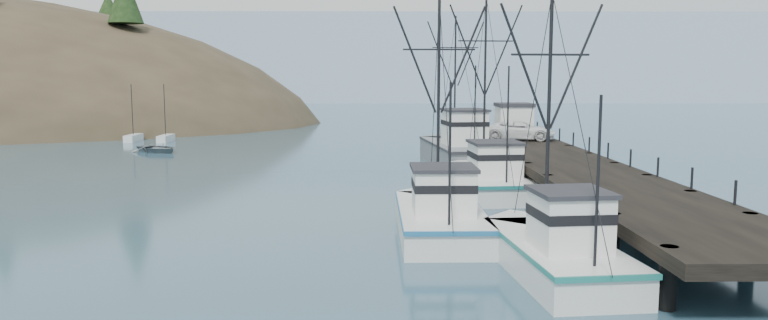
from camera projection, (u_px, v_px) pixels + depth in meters
ground at (310, 273)px, 24.95m from camera, size 400.00×400.00×0.00m
pier at (571, 168)px, 40.74m from camera, size 6.00×44.00×2.00m
distant_ridge at (404, 100)px, 193.72m from camera, size 360.00×40.00×26.00m
distant_ridge_far at (239, 99)px, 208.17m from camera, size 180.00×25.00×18.00m
moored_sailboats at (90, 134)px, 79.68m from camera, size 23.45×18.30×6.35m
trawler_near at (554, 250)px, 24.96m from camera, size 4.19×10.27×10.50m
trawler_mid at (439, 216)px, 31.14m from camera, size 3.81×11.08×11.05m
trawler_far at (488, 179)px, 42.24m from camera, size 4.79×12.19×12.30m
work_vessel at (458, 150)px, 54.52m from camera, size 5.65×14.48×12.22m
pier_shed at (514, 119)px, 58.39m from camera, size 3.00×3.20×2.80m
pickup_truck at (520, 130)px, 54.65m from camera, size 5.95×3.65×1.54m
motorboat at (158, 152)px, 64.07m from camera, size 6.02×5.77×1.02m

